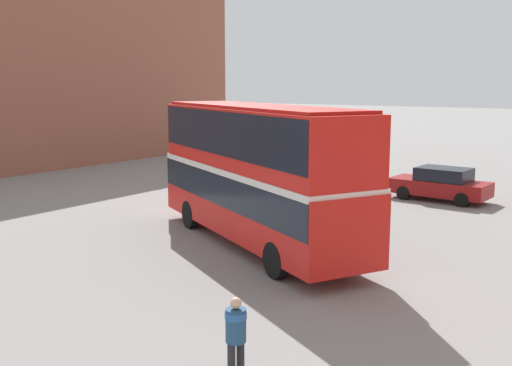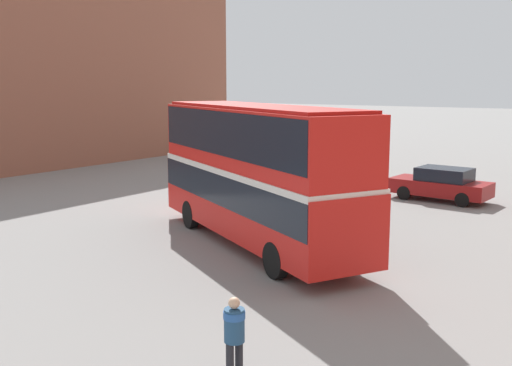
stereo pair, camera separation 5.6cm
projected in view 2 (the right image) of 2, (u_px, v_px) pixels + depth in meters
The scene contains 7 objects.
ground_plane at pixel (266, 241), 20.46m from camera, with size 240.00×240.00×0.00m, color gray.
building_row_left at pixel (21, 60), 40.59m from camera, with size 11.69×30.79×13.82m.
double_decker_bus at pixel (256, 166), 19.61m from camera, with size 10.55×7.10×4.64m.
pedestrian_foreground at pixel (234, 331), 10.65m from camera, with size 0.43×0.43×1.60m.
parked_car_kerb_near at pixel (441, 184), 27.44m from camera, with size 4.48×2.09×1.53m.
parked_car_kerb_far at pixel (239, 165), 33.52m from camera, with size 4.86×2.80×1.66m.
parked_car_side_street at pixel (267, 152), 40.19m from camera, with size 4.07×1.94×1.58m.
Camera 2 is at (11.27, -16.35, 5.32)m, focal length 42.00 mm.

